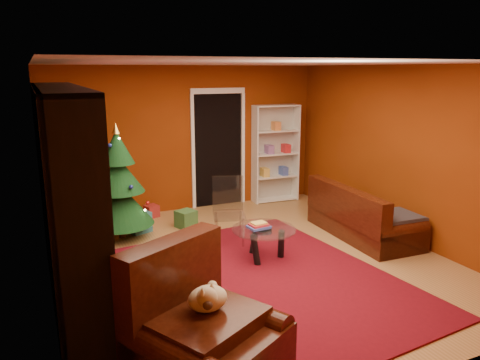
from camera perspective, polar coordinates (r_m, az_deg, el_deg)
name	(u,v)px	position (r m, az deg, el deg)	size (l,w,h in m)	color
floor	(252,264)	(6.40, 1.48, -10.17)	(5.00, 5.50, 0.05)	olive
ceiling	(253,61)	(5.87, 1.64, 14.28)	(5.00, 5.50, 0.05)	silver
wall_back	(187,139)	(8.55, -6.54, 4.99)	(5.00, 0.05, 2.60)	maroon
wall_left	(40,187)	(5.43, -23.22, -0.83)	(0.05, 5.50, 2.60)	maroon
wall_right	(405,154)	(7.43, 19.43, 3.06)	(0.05, 5.50, 2.60)	maroon
doorway	(218,151)	(8.74, -2.65, 3.59)	(1.06, 0.60, 2.16)	black
rug	(252,284)	(5.78, 1.46, -12.51)	(3.27, 3.82, 0.02)	#5F0914
media_unit	(67,200)	(5.26, -20.33, -2.35)	(0.47, 3.08, 2.36)	black
christmas_tree	(119,183)	(7.26, -14.54, -0.35)	(1.00, 1.00, 1.78)	#0D3314
gift_box_teal	(138,222)	(7.65, -12.29, -5.00)	(0.32, 0.32, 0.32)	teal
gift_box_green	(186,219)	(7.73, -6.60, -4.74)	(0.28, 0.28, 0.28)	#2C5C29
gift_box_red	(152,211)	(8.36, -10.73, -3.74)	(0.21, 0.21, 0.21)	maroon
white_bookshelf	(276,154)	(9.09, 4.35, 3.20)	(0.89, 0.32, 1.92)	white
armchair	(209,327)	(4.05, -3.84, -17.47)	(1.16, 1.16, 0.91)	black
dog	(208,299)	(4.01, -3.95, -14.22)	(0.40, 0.30, 0.30)	beige
sofa	(364,210)	(7.47, 14.87, -3.59)	(1.91, 0.86, 0.82)	black
coffee_table	(264,243)	(6.40, 2.90, -7.74)	(0.86, 0.86, 0.54)	gray
acrylic_chair	(229,215)	(6.86, -1.35, -4.33)	(0.46, 0.50, 0.90)	#66605B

